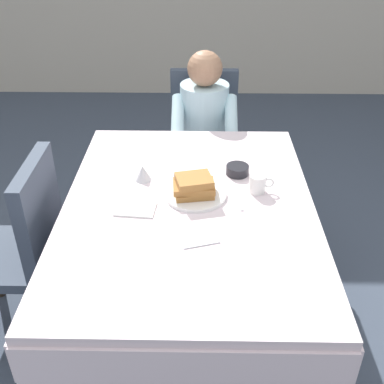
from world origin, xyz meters
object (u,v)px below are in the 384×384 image
object	(u,v)px
syrup_pitcher	(143,173)
fork_left_of_plate	(153,197)
cup_coffee	(258,184)
bowl_butter	(237,170)
diner_person	(204,124)
chair_left_side	(23,240)
spoon_near_edge	(202,245)
chair_diner	(204,133)
breakfast_stack	(194,186)
dining_table_main	(189,221)
knife_right_of_plate	(238,198)
plate_breakfast	(195,194)

from	to	relation	value
syrup_pitcher	fork_left_of_plate	distance (m)	0.17
cup_coffee	bowl_butter	size ratio (longest dim) A/B	1.03
diner_person	fork_left_of_plate	world-z (taller)	diner_person
chair_left_side	spoon_near_edge	distance (m)	0.90
cup_coffee	bowl_butter	bearing A→B (deg)	117.46
chair_diner	chair_left_side	xyz separation A→B (m)	(-0.84, -1.17, 0.00)
fork_left_of_plate	breakfast_stack	bearing A→B (deg)	-91.15
chair_diner	fork_left_of_plate	xyz separation A→B (m)	(-0.23, -1.12, 0.21)
diner_person	chair_left_side	bearing A→B (deg)	50.25
dining_table_main	diner_person	xyz separation A→B (m)	(0.07, 1.01, 0.02)
fork_left_of_plate	knife_right_of_plate	bearing A→B (deg)	-93.85
cup_coffee	fork_left_of_plate	world-z (taller)	cup_coffee
syrup_pitcher	knife_right_of_plate	world-z (taller)	syrup_pitcher
dining_table_main	cup_coffee	distance (m)	0.36
plate_breakfast	dining_table_main	bearing A→B (deg)	-112.57
cup_coffee	spoon_near_edge	distance (m)	0.47
chair_diner	cup_coffee	xyz separation A→B (m)	(0.24, -1.06, 0.25)
plate_breakfast	chair_diner	bearing A→B (deg)	87.70
bowl_butter	plate_breakfast	bearing A→B (deg)	-135.37
breakfast_stack	bowl_butter	bearing A→B (deg)	45.26
breakfast_stack	fork_left_of_plate	world-z (taller)	breakfast_stack
bowl_butter	spoon_near_edge	world-z (taller)	bowl_butter
breakfast_stack	spoon_near_edge	distance (m)	0.35
bowl_butter	breakfast_stack	bearing A→B (deg)	-134.74
chair_diner	breakfast_stack	world-z (taller)	chair_diner
chair_left_side	bowl_butter	size ratio (longest dim) A/B	8.45
spoon_near_edge	dining_table_main	bearing A→B (deg)	84.54
diner_person	cup_coffee	size ratio (longest dim) A/B	9.91
diner_person	chair_left_side	xyz separation A→B (m)	(-0.84, -1.01, -0.14)
bowl_butter	syrup_pitcher	distance (m)	0.46
chair_diner	cup_coffee	distance (m)	1.12
cup_coffee	syrup_pitcher	distance (m)	0.54
dining_table_main	plate_breakfast	world-z (taller)	plate_breakfast
dining_table_main	fork_left_of_plate	size ratio (longest dim) A/B	8.47
breakfast_stack	cup_coffee	size ratio (longest dim) A/B	1.69
chair_diner	cup_coffee	size ratio (longest dim) A/B	8.23
chair_diner	syrup_pitcher	bearing A→B (deg)	73.07
chair_left_side	syrup_pitcher	distance (m)	0.64
chair_left_side	cup_coffee	distance (m)	1.12
diner_person	chair_left_side	distance (m)	1.33
diner_person	plate_breakfast	xyz separation A→B (m)	(-0.04, -0.95, 0.08)
diner_person	syrup_pitcher	xyz separation A→B (m)	(-0.29, -0.81, 0.11)
plate_breakfast	bowl_butter	xyz separation A→B (m)	(0.20, 0.20, 0.01)
cup_coffee	knife_right_of_plate	distance (m)	0.12
breakfast_stack	knife_right_of_plate	xyz separation A→B (m)	(0.20, -0.01, -0.06)
chair_left_side	knife_right_of_plate	size ratio (longest dim) A/B	4.65
syrup_pitcher	knife_right_of_plate	size ratio (longest dim) A/B	0.40
diner_person	breakfast_stack	bearing A→B (deg)	86.94
breakfast_stack	cup_coffee	world-z (taller)	breakfast_stack
chair_diner	plate_breakfast	size ratio (longest dim) A/B	3.32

